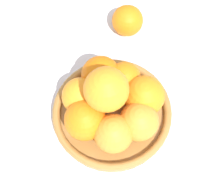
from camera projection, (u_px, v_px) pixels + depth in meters
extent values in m
plane|color=silver|center=(112.00, 117.00, 0.78)|extent=(4.00, 4.00, 0.00)
cylinder|color=#A57238|center=(112.00, 115.00, 0.77)|extent=(0.23, 0.23, 0.02)
torus|color=#A57238|center=(112.00, 112.00, 0.76)|extent=(0.24, 0.24, 0.02)
sphere|color=orange|center=(81.00, 96.00, 0.72)|extent=(0.07, 0.07, 0.07)
sphere|color=orange|center=(85.00, 120.00, 0.70)|extent=(0.08, 0.08, 0.08)
sphere|color=orange|center=(113.00, 134.00, 0.69)|extent=(0.07, 0.07, 0.07)
sphere|color=orange|center=(139.00, 121.00, 0.70)|extent=(0.08, 0.08, 0.08)
sphere|color=orange|center=(144.00, 96.00, 0.72)|extent=(0.08, 0.08, 0.08)
sphere|color=orange|center=(124.00, 78.00, 0.74)|extent=(0.07, 0.07, 0.07)
sphere|color=orange|center=(100.00, 76.00, 0.74)|extent=(0.08, 0.08, 0.08)
sphere|color=orange|center=(107.00, 91.00, 0.65)|extent=(0.08, 0.08, 0.08)
sphere|color=orange|center=(127.00, 21.00, 0.84)|extent=(0.07, 0.07, 0.07)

